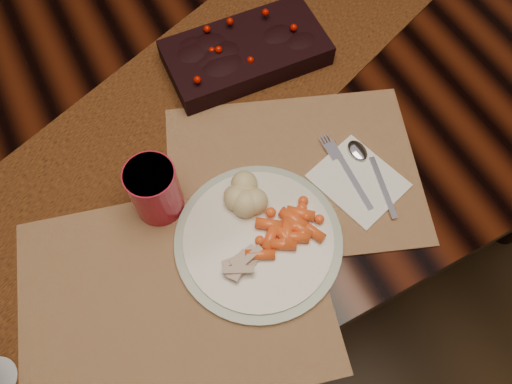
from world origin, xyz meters
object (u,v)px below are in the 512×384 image
placemat_main (293,174)px  mashed_potatoes (248,188)px  centerpiece (246,50)px  red_cup (155,190)px  napkin (358,181)px  dinner_plate (258,240)px  baby_carrots (285,240)px  turkey_shreds (243,261)px  dining_table (217,184)px

placemat_main → mashed_potatoes: 0.10m
centerpiece → red_cup: bearing=-142.3°
centerpiece → napkin: centerpiece is taller
centerpiece → napkin: bearing=-81.7°
dinner_plate → placemat_main: bearing=36.5°
baby_carrots → turkey_shreds: (-0.08, 0.00, -0.00)m
baby_carrots → mashed_potatoes: size_ratio=1.30×
turkey_shreds → napkin: bearing=9.5°
dining_table → turkey_shreds: bearing=-104.5°
dining_table → dinner_plate: bearing=-98.5°
mashed_potatoes → napkin: size_ratio=0.61×
placemat_main → mashed_potatoes: bearing=-154.6°
placemat_main → turkey_shreds: 0.19m
napkin → dinner_plate: bearing=169.1°
baby_carrots → mashed_potatoes: bearing=97.1°
baby_carrots → red_cup: size_ratio=1.00×
dining_table → red_cup: (-0.17, -0.18, 0.44)m
baby_carrots → napkin: baby_carrots is taller
dinner_plate → napkin: size_ratio=1.94×
dining_table → centerpiece: centerpiece is taller
dining_table → mashed_potatoes: (-0.03, -0.24, 0.42)m
centerpiece → dinner_plate: centerpiece is taller
centerpiece → dinner_plate: size_ratio=1.11×
napkin → red_cup: size_ratio=1.27×
dinner_plate → baby_carrots: bearing=-36.8°
placemat_main → red_cup: bearing=-171.5°
dinner_plate → baby_carrots: (0.03, -0.03, 0.02)m
red_cup → placemat_main: bearing=-12.9°
baby_carrots → red_cup: (-0.15, 0.17, 0.03)m
napkin → red_cup: (-0.33, 0.12, 0.05)m
placemat_main → baby_carrots: (-0.08, -0.11, 0.03)m
dinner_plate → mashed_potatoes: 0.09m
placemat_main → baby_carrots: bearing=-104.6°
placemat_main → dining_table: bearing=128.0°
dining_table → baby_carrots: (-0.01, -0.34, 0.40)m
red_cup → dining_table: bearing=47.1°
dining_table → baby_carrots: 0.53m
dining_table → placemat_main: placemat_main is taller
dining_table → mashed_potatoes: bearing=-96.2°
centerpiece → red_cup: 0.35m
turkey_shreds → napkin: turkey_shreds is taller
dinner_plate → red_cup: size_ratio=2.47×
mashed_potatoes → turkey_shreds: (-0.06, -0.10, -0.02)m
centerpiece → baby_carrots: size_ratio=2.74×
placemat_main → napkin: bearing=-14.9°
dining_table → baby_carrots: size_ratio=15.78×
centerpiece → dining_table: bearing=-161.6°
placemat_main → mashed_potatoes: (-0.09, -0.01, 0.04)m
dining_table → placemat_main: 0.45m
centerpiece → turkey_shreds: centerpiece is taller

